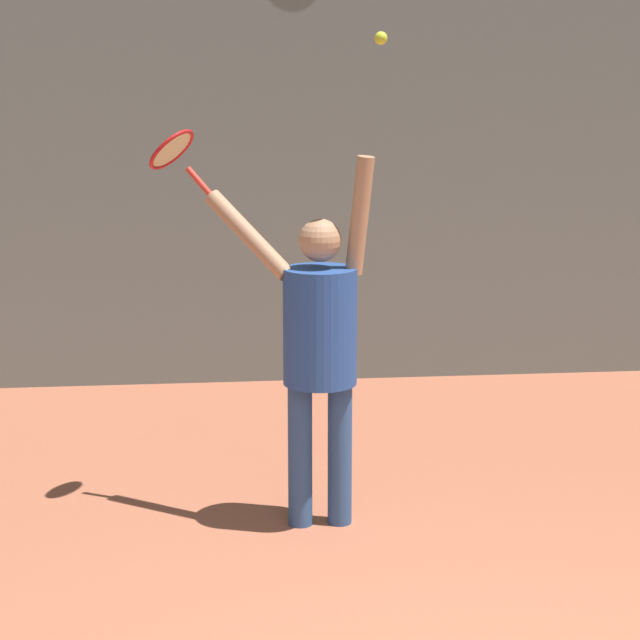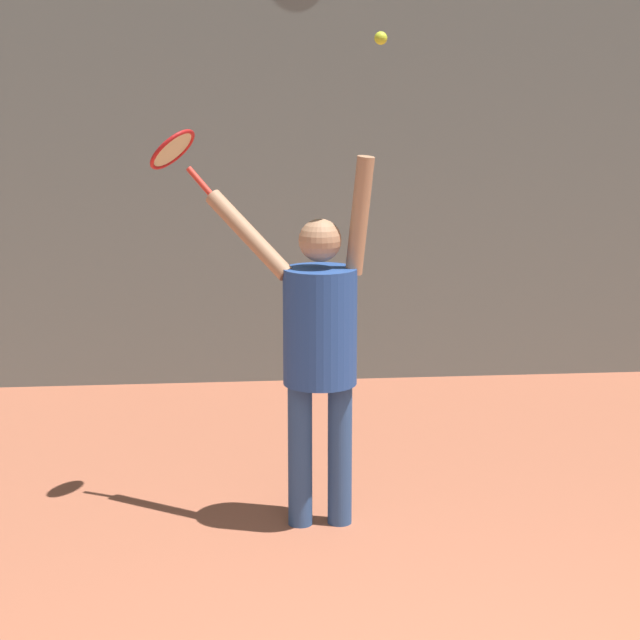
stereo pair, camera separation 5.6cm
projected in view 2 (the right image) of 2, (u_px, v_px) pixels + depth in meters
The scene contains 4 objects.
back_wall at pixel (329, 55), 8.66m from camera, with size 18.00×0.10×5.00m.
tennis_player at pixel (319, 338), 6.04m from camera, with size 0.89×0.55×1.98m.
tennis_racket at pixel (175, 152), 6.19m from camera, with size 0.40×0.37×0.36m.
tennis_ball at pixel (381, 38), 5.64m from camera, with size 0.06×0.06×0.06m.
Camera 2 is at (-0.89, -3.10, 2.41)m, focal length 65.00 mm.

